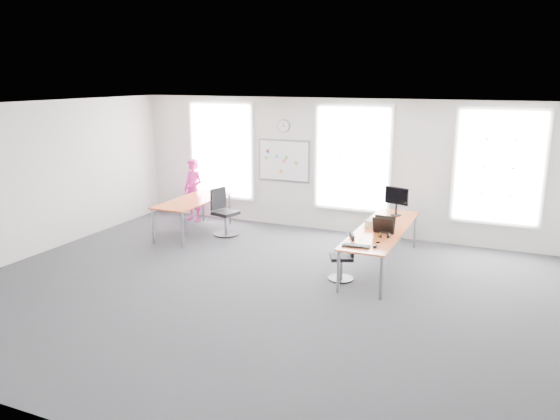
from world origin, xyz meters
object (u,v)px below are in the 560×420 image
at_px(chair_left, 224,215).
at_px(keyboard, 356,246).
at_px(person, 193,190).
at_px(desk_left, 193,202).
at_px(headphones, 384,235).
at_px(chair_right, 344,259).
at_px(desk_right, 382,231).
at_px(monitor, 397,199).

distance_m(chair_left, keyboard, 4.14).
relative_size(chair_left, person, 0.68).
xyz_separation_m(desk_left, headphones, (4.58, -1.15, 0.09)).
height_order(person, keyboard, person).
relative_size(chair_right, person, 0.55).
xyz_separation_m(desk_right, monitor, (0.03, 1.05, 0.40)).
xyz_separation_m(chair_right, headphones, (0.61, 0.29, 0.43)).
bearing_deg(person, chair_right, -13.61).
xyz_separation_m(desk_right, chair_right, (-0.44, -0.87, -0.33)).
height_order(desk_right, person, person).
bearing_deg(monitor, chair_right, -85.83).
xyz_separation_m(desk_right, person, (-5.02, 1.54, 0.06)).
distance_m(chair_left, person, 1.53).
distance_m(desk_right, headphones, 0.61).
bearing_deg(monitor, person, -167.53).
xyz_separation_m(person, keyboard, (4.89, -2.80, -0.00)).
bearing_deg(desk_left, desk_right, -7.43).
relative_size(person, monitor, 2.65).
distance_m(chair_right, headphones, 0.81).
bearing_deg(monitor, desk_right, -73.63).
distance_m(chair_left, monitor, 3.83).
height_order(desk_right, keyboard, keyboard).
relative_size(headphones, monitor, 0.32).
distance_m(desk_left, chair_right, 4.24).
xyz_separation_m(desk_left, person, (-0.60, 0.96, 0.05)).
distance_m(chair_right, chair_left, 3.67).
bearing_deg(chair_right, desk_left, -133.86).
bearing_deg(chair_left, headphones, -94.33).
bearing_deg(person, desk_right, -2.91).
distance_m(desk_right, chair_right, 1.03).
bearing_deg(chair_left, desk_left, 118.28).
distance_m(desk_right, chair_left, 3.82).
distance_m(person, headphones, 5.60).
bearing_deg(person, keyboard, -15.68).
relative_size(keyboard, monitor, 0.79).
bearing_deg(desk_left, person, 122.07).
height_order(desk_right, chair_left, chair_left).
height_order(keyboard, headphones, headphones).
relative_size(desk_right, keyboard, 6.75).
bearing_deg(desk_left, headphones, -14.10).
height_order(person, headphones, person).
bearing_deg(monitor, headphones, -67.08).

